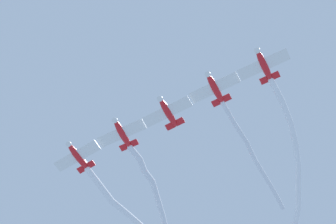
{
  "coord_description": "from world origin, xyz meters",
  "views": [
    {
      "loc": [
        11.52,
        38.97,
        5.57
      ],
      "look_at": [
        -3.62,
        5.69,
        84.28
      ],
      "focal_mm": 70.39,
      "sensor_mm": 36.0,
      "label": 1
    }
  ],
  "objects_px": {
    "airplane_right_wing": "(168,112)",
    "airplane_slot": "(215,88)",
    "airplane_trail": "(264,65)",
    "airplane_left_wing": "(122,133)",
    "airplane_lead": "(77,156)"
  },
  "relations": [
    {
      "from": "airplane_left_wing",
      "to": "airplane_right_wing",
      "type": "distance_m",
      "value": 6.97
    },
    {
      "from": "airplane_lead",
      "to": "airplane_left_wing",
      "type": "xyz_separation_m",
      "value": [
        -4.22,
        5.56,
        0.3
      ]
    },
    {
      "from": "airplane_trail",
      "to": "airplane_lead",
      "type": "bearing_deg",
      "value": -92.03
    },
    {
      "from": "airplane_slot",
      "to": "airplane_trail",
      "type": "distance_m",
      "value": 6.98
    },
    {
      "from": "airplane_slot",
      "to": "airplane_trail",
      "type": "xyz_separation_m",
      "value": [
        -4.21,
        5.56,
        -0.3
      ]
    },
    {
      "from": "airplane_lead",
      "to": "airplane_left_wing",
      "type": "relative_size",
      "value": 1.05
    },
    {
      "from": "airplane_right_wing",
      "to": "airplane_trail",
      "type": "height_order",
      "value": "same"
    },
    {
      "from": "airplane_lead",
      "to": "airplane_slot",
      "type": "xyz_separation_m",
      "value": [
        -12.63,
        16.67,
        0.3
      ]
    },
    {
      "from": "airplane_right_wing",
      "to": "airplane_trail",
      "type": "distance_m",
      "value": 13.94
    },
    {
      "from": "airplane_slot",
      "to": "airplane_left_wing",
      "type": "bearing_deg",
      "value": -91.08
    },
    {
      "from": "airplane_left_wing",
      "to": "airplane_slot",
      "type": "bearing_deg",
      "value": 87.11
    },
    {
      "from": "airplane_right_wing",
      "to": "airplane_trail",
      "type": "bearing_deg",
      "value": 89.95
    },
    {
      "from": "airplane_lead",
      "to": "airplane_right_wing",
      "type": "bearing_deg",
      "value": 93.28
    },
    {
      "from": "airplane_left_wing",
      "to": "airplane_slot",
      "type": "height_order",
      "value": "same"
    },
    {
      "from": "airplane_right_wing",
      "to": "airplane_slot",
      "type": "height_order",
      "value": "airplane_slot"
    }
  ]
}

